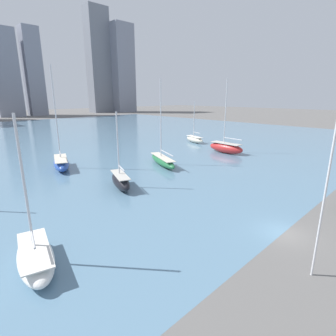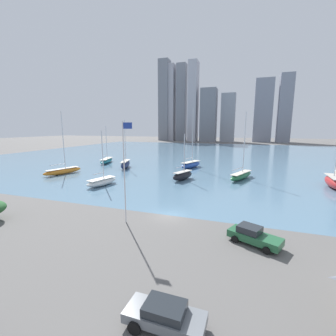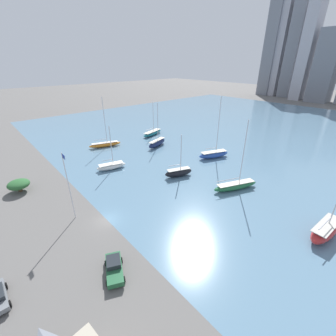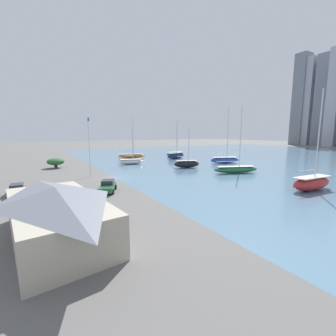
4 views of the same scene
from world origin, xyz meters
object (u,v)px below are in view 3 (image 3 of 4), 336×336
at_px(parked_pickup_green, 114,267).
at_px(sailboat_navy, 157,143).
at_px(flag_pole, 69,185).
at_px(sailboat_white, 111,166).
at_px(sailboat_green, 236,185).
at_px(sailboat_black, 179,172).
at_px(sailboat_teal, 152,133).
at_px(sailboat_blue, 214,154).
at_px(sailboat_red, 325,230).
at_px(sailboat_orange, 105,144).

bearing_deg(parked_pickup_green, sailboat_navy, 69.27).
bearing_deg(flag_pole, sailboat_white, 133.20).
relative_size(sailboat_green, sailboat_black, 1.47).
height_order(sailboat_teal, sailboat_blue, sailboat_blue).
bearing_deg(sailboat_red, sailboat_green, 177.22).
bearing_deg(parked_pickup_green, sailboat_teal, 72.23).
xyz_separation_m(sailboat_green, sailboat_white, (-26.21, -14.73, -0.08)).
height_order(sailboat_white, parked_pickup_green, sailboat_white).
height_order(sailboat_black, sailboat_white, sailboat_white).
relative_size(flag_pole, sailboat_red, 0.78).
relative_size(sailboat_red, sailboat_white, 1.42).
bearing_deg(sailboat_red, sailboat_black, -170.76).
height_order(sailboat_green, sailboat_teal, sailboat_green).
xyz_separation_m(flag_pole, sailboat_orange, (-29.18, 20.68, -5.65)).
distance_m(sailboat_teal, sailboat_white, 29.87).
height_order(flag_pole, sailboat_black, flag_pole).
bearing_deg(sailboat_navy, parked_pickup_green, -62.76).
relative_size(sailboat_orange, sailboat_blue, 0.91).
xyz_separation_m(sailboat_orange, sailboat_teal, (0.00, 18.87, -0.05)).
distance_m(sailboat_red, parked_pickup_green, 31.68).
relative_size(sailboat_orange, sailboat_green, 1.03).
bearing_deg(sailboat_navy, sailboat_orange, -147.14).
distance_m(sailboat_blue, sailboat_white, 27.95).
xyz_separation_m(sailboat_red, sailboat_navy, (-48.61, 6.10, -0.03)).
bearing_deg(flag_pole, sailboat_black, 88.45).
height_order(sailboat_red, parked_pickup_green, sailboat_red).
relative_size(sailboat_green, sailboat_white, 1.36).
bearing_deg(sailboat_blue, sailboat_orange, -126.14).
distance_m(flag_pole, sailboat_navy, 38.50).
bearing_deg(sailboat_green, parked_pickup_green, -64.96).
relative_size(flag_pole, sailboat_teal, 1.02).
bearing_deg(sailboat_orange, sailboat_white, -5.03).
bearing_deg(sailboat_red, sailboat_orange, -170.47).
bearing_deg(sailboat_orange, sailboat_green, 28.31).
height_order(sailboat_teal, sailboat_black, sailboat_teal).
bearing_deg(flag_pole, sailboat_green, 66.05).
xyz_separation_m(sailboat_orange, parked_pickup_green, (43.61, -21.18, -0.04)).
bearing_deg(sailboat_white, sailboat_orange, 170.93).
height_order(sailboat_orange, sailboat_white, sailboat_orange).
xyz_separation_m(sailboat_white, sailboat_navy, (-5.34, 19.02, 0.34)).
bearing_deg(flag_pole, parked_pickup_green, -1.99).
xyz_separation_m(sailboat_green, sailboat_black, (-12.21, -4.86, 0.13)).
relative_size(sailboat_orange, sailboat_navy, 1.13).
height_order(flag_pole, sailboat_navy, sailboat_navy).
bearing_deg(sailboat_teal, sailboat_red, -27.91).
height_order(sailboat_green, sailboat_black, sailboat_green).
bearing_deg(sailboat_white, parked_pickup_green, -14.77).
distance_m(sailboat_orange, sailboat_teal, 18.87).
xyz_separation_m(sailboat_blue, sailboat_white, (-12.33, -25.08, -0.22)).
relative_size(flag_pole, sailboat_orange, 0.79).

